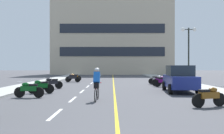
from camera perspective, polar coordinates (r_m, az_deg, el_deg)
ground_plane at (r=24.05m, az=0.04°, el=-3.98°), size 140.00×140.00×0.00m
curb_left at (r=28.01m, az=-14.85°, el=-3.26°), size 2.40×72.00×0.12m
curb_right at (r=27.96m, az=15.02°, el=-3.27°), size 2.40×72.00×0.12m
lane_dash_1 at (r=9.40m, az=-12.84°, el=-10.70°), size 0.14×2.20×0.01m
lane_dash_2 at (r=13.28m, az=-8.89°, el=-7.46°), size 0.14×2.20×0.01m
lane_dash_3 at (r=17.21m, az=-6.76°, el=-5.68°), size 0.14×2.20×0.01m
lane_dash_4 at (r=21.17m, az=-5.43°, el=-4.56°), size 0.14×2.20×0.01m
lane_dash_5 at (r=25.14m, az=-4.52°, el=-3.79°), size 0.14×2.20×0.01m
lane_dash_6 at (r=29.12m, az=-3.86°, el=-3.23°), size 0.14×2.20×0.01m
lane_dash_7 at (r=33.10m, az=-3.36°, el=-2.80°), size 0.14×2.20×0.01m
lane_dash_8 at (r=37.09m, az=-2.97°, el=-2.47°), size 0.14×2.20×0.01m
lane_dash_9 at (r=41.08m, az=-2.65°, el=-2.20°), size 0.14×2.20×0.01m
lane_dash_10 at (r=45.07m, az=-2.39°, el=-1.98°), size 0.14×2.20×0.01m
lane_dash_11 at (r=49.06m, az=-2.18°, el=-1.79°), size 0.14×2.20×0.01m
centre_line_yellow at (r=27.05m, az=0.60°, el=-3.50°), size 0.12×66.00×0.01m
office_building at (r=52.19m, az=0.33°, el=6.72°), size 24.67×7.88×15.26m
street_lamp_mid at (r=24.25m, az=17.78°, el=5.45°), size 1.46×0.36×5.30m
parked_car_near at (r=17.30m, az=15.82°, el=-2.62°), size 2.17×4.31×1.82m
motorcycle_2 at (r=11.45m, az=22.08°, el=-6.35°), size 1.65×0.76×0.92m
motorcycle_3 at (r=14.48m, az=-18.60°, el=-4.96°), size 1.70×0.60×0.92m
motorcycle_4 at (r=16.42m, az=-16.06°, el=-4.33°), size 1.70×0.60×0.92m
motorcycle_5 at (r=19.37m, az=-13.72°, el=-3.62°), size 1.63×0.81×0.92m
motorcycle_6 at (r=20.96m, az=12.40°, el=-3.32°), size 1.66×0.75×0.92m
motorcycle_7 at (r=22.35m, az=11.56°, el=-3.10°), size 1.65×0.75×0.92m
motorcycle_8 at (r=23.81m, az=10.86°, el=-2.89°), size 1.70×0.60×0.92m
motorcycle_9 at (r=26.91m, az=-8.93°, el=-2.52°), size 1.69×0.60×0.92m
motorcycle_10 at (r=28.89m, az=-8.64°, el=-2.33°), size 1.68×0.65×0.92m
cyclist_rider at (r=12.54m, az=-3.32°, el=-3.85°), size 0.42×1.77×1.71m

